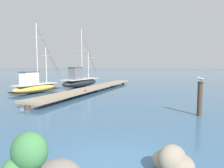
# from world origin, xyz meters

# --- Properties ---
(ground_plane) EXTENTS (400.00, 400.00, 0.00)m
(ground_plane) POSITION_xyz_m (0.00, 0.00, 0.00)
(ground_plane) COLOR #335675
(floating_dock) EXTENTS (2.55, 19.94, 0.53)m
(floating_dock) POSITION_xyz_m (-6.61, 14.70, 0.36)
(floating_dock) COLOR gray
(floating_dock) RESTS_ON ground
(fishing_boat_0) EXTENTS (2.27, 6.03, 6.79)m
(fishing_boat_0) POSITION_xyz_m (-11.63, 11.32, 0.67)
(fishing_boat_0) COLOR gold
(fishing_boat_0) RESTS_ON ground
(fishing_boat_1) EXTENTS (3.10, 7.00, 7.21)m
(fishing_boat_1) POSITION_xyz_m (-9.96, 17.59, 0.72)
(fishing_boat_1) COLOR black
(fishing_boat_1) RESTS_ON ground
(mooring_piling) EXTENTS (0.30, 0.30, 1.80)m
(mooring_piling) POSITION_xyz_m (2.72, 6.53, 0.94)
(mooring_piling) COLOR #3D3023
(mooring_piling) RESTS_ON ground
(perched_seagull) EXTENTS (0.33, 0.28, 0.27)m
(perched_seagull) POSITION_xyz_m (2.73, 6.53, 1.95)
(perched_seagull) COLOR gold
(perched_seagull) RESTS_ON mooring_piling
(shore_rock_near_right) EXTENTS (1.38, 1.33, 0.72)m
(shore_rock_near_right) POSITION_xyz_m (1.47, 0.20, 0.30)
(shore_rock_near_right) COLOR #776C5D
(shore_rock_near_right) RESTS_ON ground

